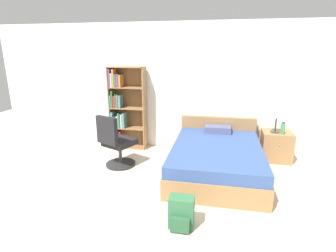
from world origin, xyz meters
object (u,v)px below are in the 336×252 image
bed (216,158)px  table_lamp (277,114)px  office_chair (116,144)px  nightstand (276,146)px  bookshelf (123,108)px  backpack_green (181,213)px  water_bottle (283,128)px

bed → table_lamp: bearing=34.2°
office_chair → nightstand: size_ratio=1.71×
bed → bookshelf: bearing=155.8°
office_chair → bed: bearing=4.3°
bookshelf → nightstand: bookshelf is taller
nightstand → bed: bearing=-146.1°
bookshelf → nightstand: bearing=-2.8°
bed → backpack_green: 1.64m
nightstand → backpack_green: bearing=-122.4°
bookshelf → water_bottle: bookshelf is taller
office_chair → nightstand: office_chair is taller
bed → table_lamp: size_ratio=4.74×
bookshelf → table_lamp: size_ratio=3.93×
bookshelf → water_bottle: bearing=-4.8°
nightstand → table_lamp: bearing=-152.2°
bed → office_chair: size_ratio=2.15×
water_bottle → office_chair: bearing=-165.4°
table_lamp → backpack_green: table_lamp is taller
nightstand → water_bottle: water_bottle is taller
water_bottle → backpack_green: 2.75m
bookshelf → backpack_green: (1.62, -2.50, -0.69)m
nightstand → table_lamp: size_ratio=1.29×
nightstand → backpack_green: 2.78m
bookshelf → water_bottle: 3.18m
office_chair → water_bottle: bearing=14.6°
bed → nightstand: bearing=33.9°
bookshelf → nightstand: 3.16m
bookshelf → office_chair: bearing=-77.5°
water_bottle → nightstand: bearing=115.3°
nightstand → office_chair: bearing=-163.1°
bookshelf → nightstand: size_ratio=3.05×
bookshelf → nightstand: (3.11, -0.15, -0.59)m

